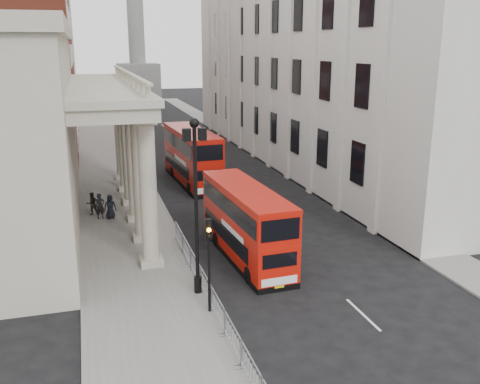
{
  "coord_description": "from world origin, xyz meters",
  "views": [
    {
      "loc": [
        -5.25,
        -18.97,
        11.51
      ],
      "look_at": [
        3.16,
        9.69,
        3.29
      ],
      "focal_mm": 40.0,
      "sensor_mm": 36.0,
      "label": 1
    }
  ],
  "objects": [
    {
      "name": "east_building",
      "position": [
        16.0,
        32.0,
        12.5
      ],
      "size": [
        8.0,
        55.0,
        25.0
      ],
      "primitive_type": "cube",
      "color": "beige",
      "rests_on": "ground"
    },
    {
      "name": "kerb",
      "position": [
        -0.05,
        30.0,
        0.07
      ],
      "size": [
        0.2,
        140.0,
        0.14
      ],
      "primitive_type": "cube",
      "color": "slate",
      "rests_on": "ground"
    },
    {
      "name": "pedestrian_a",
      "position": [
        -4.6,
        16.92,
        0.99
      ],
      "size": [
        0.73,
        0.59,
        1.74
      ],
      "primitive_type": "imported",
      "rotation": [
        0.0,
        0.0,
        0.31
      ],
      "color": "black",
      "rests_on": "sidewalk_west"
    },
    {
      "name": "brick_building",
      "position": [
        -10.5,
        48.0,
        11.0
      ],
      "size": [
        9.0,
        32.0,
        22.0
      ],
      "primitive_type": "cube",
      "color": "maroon",
      "rests_on": "ground"
    },
    {
      "name": "sidewalk_east",
      "position": [
        13.5,
        30.0,
        0.06
      ],
      "size": [
        3.0,
        140.0,
        0.12
      ],
      "primitive_type": "cube",
      "color": "slate",
      "rests_on": "ground"
    },
    {
      "name": "pedestrian_c",
      "position": [
        -3.95,
        16.72,
        0.95
      ],
      "size": [
        0.82,
        0.54,
        1.67
      ],
      "primitive_type": "imported",
      "rotation": [
        0.0,
        0.0,
        6.3
      ],
      "color": "black",
      "rests_on": "sidewalk_west"
    },
    {
      "name": "lamp_post_north",
      "position": [
        -0.6,
        36.0,
        4.91
      ],
      "size": [
        1.05,
        0.44,
        8.32
      ],
      "color": "black",
      "rests_on": "sidewalk_west"
    },
    {
      "name": "lamp_post_mid",
      "position": [
        -0.6,
        20.0,
        4.91
      ],
      "size": [
        1.05,
        0.44,
        8.32
      ],
      "color": "black",
      "rests_on": "sidewalk_west"
    },
    {
      "name": "bus_far",
      "position": [
        3.45,
        25.3,
        2.4
      ],
      "size": [
        3.15,
        10.77,
        4.59
      ],
      "rotation": [
        0.0,
        0.0,
        0.06
      ],
      "color": "#AF1108",
      "rests_on": "ground"
    },
    {
      "name": "lamp_post_south",
      "position": [
        -0.6,
        4.0,
        4.91
      ],
      "size": [
        1.05,
        0.44,
        8.32
      ],
      "color": "black",
      "rests_on": "sidewalk_west"
    },
    {
      "name": "bus_near",
      "position": [
        2.95,
        7.78,
        2.11
      ],
      "size": [
        2.78,
        9.48,
        4.04
      ],
      "rotation": [
        0.0,
        0.0,
        0.06
      ],
      "color": "red",
      "rests_on": "ground"
    },
    {
      "name": "ground",
      "position": [
        0.0,
        0.0,
        0.0
      ],
      "size": [
        260.0,
        260.0,
        0.0
      ],
      "primitive_type": "plane",
      "color": "black",
      "rests_on": "ground"
    },
    {
      "name": "west_building_far",
      "position": [
        -10.5,
        80.0,
        10.0
      ],
      "size": [
        9.0,
        30.0,
        20.0
      ],
      "primitive_type": "cube",
      "color": "#A69F8B",
      "rests_on": "ground"
    },
    {
      "name": "sidewalk_west",
      "position": [
        -3.0,
        30.0,
        0.06
      ],
      "size": [
        6.0,
        140.0,
        0.12
      ],
      "primitive_type": "cube",
      "color": "slate",
      "rests_on": "ground"
    },
    {
      "name": "pedestrian_b",
      "position": [
        -5.12,
        18.0,
        0.92
      ],
      "size": [
        0.9,
        0.77,
        1.6
      ],
      "primitive_type": "imported",
      "rotation": [
        0.0,
        0.0,
        3.38
      ],
      "color": "black",
      "rests_on": "sidewalk_west"
    },
    {
      "name": "crowd_barriers",
      "position": [
        -0.35,
        2.23,
        0.67
      ],
      "size": [
        0.5,
        18.75,
        1.1
      ],
      "color": "gray",
      "rests_on": "sidewalk_west"
    },
    {
      "name": "traffic_light",
      "position": [
        -0.5,
        1.98,
        3.11
      ],
      "size": [
        0.28,
        0.33,
        4.3
      ],
      "color": "black",
      "rests_on": "sidewalk_west"
    },
    {
      "name": "monument_column",
      "position": [
        6.0,
        92.0,
        15.98
      ],
      "size": [
        8.0,
        8.0,
        54.2
      ],
      "color": "#60605E",
      "rests_on": "ground"
    }
  ]
}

